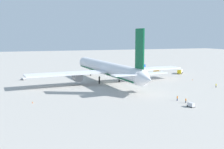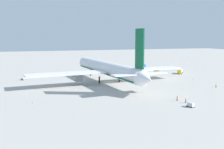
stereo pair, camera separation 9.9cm
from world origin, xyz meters
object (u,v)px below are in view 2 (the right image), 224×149
at_px(baggage_cart_0, 191,105).
at_px(baggage_cart_1, 23,79).
at_px(service_truck_0, 180,71).
at_px(traffic_cone_0, 32,102).
at_px(ground_worker_2, 186,101).
at_px(ground_worker_1, 216,85).
at_px(service_truck_3, 125,67).
at_px(ground_worker_0, 177,98).
at_px(service_truck_1, 99,68).
at_px(service_van, 157,71).
at_px(baggage_cart_2, 120,70).
at_px(traffic_cone_3, 192,80).
at_px(traffic_cone_4, 150,70).
at_px(service_truck_2, 142,67).
at_px(airliner, 108,69).
at_px(traffic_cone_1, 165,72).
at_px(traffic_cone_2, 32,76).

height_order(baggage_cart_0, baggage_cart_1, baggage_cart_0).
xyz_separation_m(service_truck_0, baggage_cart_0, (-67.27, 40.54, -0.64)).
bearing_deg(traffic_cone_0, ground_worker_2, -109.24).
bearing_deg(ground_worker_1, traffic_cone_0, 91.56).
bearing_deg(ground_worker_1, service_truck_0, -13.04).
bearing_deg(service_truck_3, ground_worker_0, 169.39).
relative_size(service_truck_1, baggage_cart_1, 1.75).
distance_m(service_truck_0, service_truck_1, 52.26).
xyz_separation_m(service_van, baggage_cart_2, (19.40, 17.13, -0.77)).
distance_m(service_truck_1, traffic_cone_3, 64.37).
relative_size(service_truck_1, traffic_cone_4, 8.98).
relative_size(service_truck_2, baggage_cart_2, 1.81).
distance_m(service_truck_3, ground_worker_0, 92.43).
bearing_deg(baggage_cart_0, ground_worker_1, -51.57).
distance_m(airliner, ground_worker_2, 49.41).
height_order(service_truck_3, ground_worker_0, service_truck_3).
relative_size(service_truck_3, traffic_cone_1, 11.16).
distance_m(service_truck_1, ground_worker_0, 90.72).
bearing_deg(airliner, ground_worker_1, -124.65).
distance_m(service_truck_2, baggage_cart_2, 18.83).
relative_size(service_van, traffic_cone_0, 8.60).
bearing_deg(traffic_cone_2, ground_worker_1, -128.10).
distance_m(service_van, traffic_cone_0, 92.29).
distance_m(service_truck_2, traffic_cone_4, 8.66).
distance_m(service_truck_1, baggage_cart_0, 99.21).
bearing_deg(service_van, service_truck_0, -120.51).
bearing_deg(baggage_cart_2, traffic_cone_2, 100.30).
bearing_deg(ground_worker_1, baggage_cart_0, 128.43).
xyz_separation_m(service_truck_2, traffic_cone_0, (-75.05, 77.46, -1.28)).
bearing_deg(baggage_cart_1, baggage_cart_2, -71.95).
bearing_deg(traffic_cone_1, traffic_cone_2, 83.42).
relative_size(baggage_cart_2, traffic_cone_4, 5.59).
xyz_separation_m(baggage_cart_1, traffic_cone_4, (15.01, -81.42, -0.40)).
distance_m(baggage_cart_2, traffic_cone_1, 29.92).
height_order(ground_worker_0, ground_worker_1, ground_worker_0).
xyz_separation_m(service_truck_3, baggage_cart_0, (-99.34, 17.43, -0.49)).
bearing_deg(ground_worker_0, ground_worker_2, -162.55).
bearing_deg(traffic_cone_3, ground_worker_1, 173.73).
bearing_deg(service_van, service_truck_2, -3.33).
xyz_separation_m(service_truck_3, ground_worker_2, (-94.32, 15.92, -0.45)).
bearing_deg(traffic_cone_0, service_van, -55.57).
relative_size(service_van, ground_worker_0, 2.64).
xyz_separation_m(baggage_cart_2, traffic_cone_4, (-4.90, -20.35, 0.01)).
relative_size(baggage_cart_1, ground_worker_2, 1.72).
relative_size(ground_worker_2, traffic_cone_0, 2.98).
relative_size(service_truck_2, traffic_cone_4, 10.14).
xyz_separation_m(baggage_cart_1, ground_worker_0, (-65.33, -50.05, 0.24)).
xyz_separation_m(service_truck_3, traffic_cone_3, (-55.02, -15.36, -1.00)).
distance_m(service_truck_1, traffic_cone_2, 46.82).
xyz_separation_m(ground_worker_2, traffic_cone_4, (83.80, -30.28, -0.56)).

